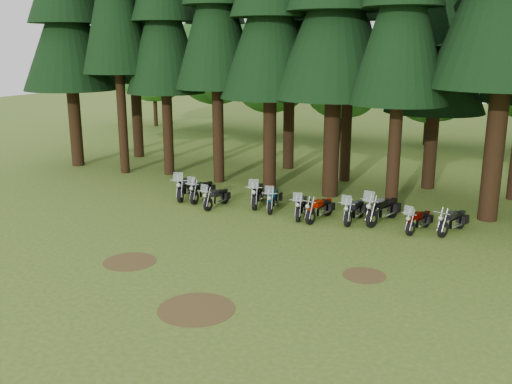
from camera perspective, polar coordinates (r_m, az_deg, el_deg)
ground at (r=20.04m, az=-2.14°, el=-6.55°), size 120.00×120.00×0.00m
pine_front_0 at (r=36.11m, az=-18.53°, el=17.78°), size 5.49×5.49×16.17m
pine_back_1 at (r=35.83m, az=-4.11°, el=18.53°), size 4.52×4.52×16.22m
pine_back_4 at (r=29.99m, az=17.96°, el=15.87°), size 4.94×4.94×13.78m
decid_0 at (r=52.02m, az=-10.08°, el=12.91°), size 8.00×7.78×10.00m
decid_1 at (r=49.02m, az=-3.85°, el=12.93°), size 7.91×7.69×9.88m
decid_2 at (r=45.56m, az=1.64°, el=11.72°), size 6.72×6.53×8.40m
decid_3 at (r=43.76m, az=8.74°, el=10.87°), size 6.12×5.95×7.65m
decid_4 at (r=43.37m, az=17.27°, el=10.17°), size 5.93×5.76×7.41m
dirt_patch_0 at (r=20.11m, az=-12.52°, el=-6.81°), size 1.80×1.80×0.01m
dirt_patch_1 at (r=18.85m, az=10.77°, el=-8.19°), size 1.40×1.40×0.01m
dirt_patch_2 at (r=16.42m, az=-6.00°, el=-11.56°), size 2.20×2.20×0.01m
motorcycle_0 at (r=27.67m, az=-7.13°, el=0.43°), size 1.08×2.36×1.52m
motorcycle_1 at (r=27.14m, az=-5.43°, el=0.09°), size 0.48×2.19×1.38m
motorcycle_2 at (r=25.97m, az=-3.98°, el=-0.62°), size 0.38×2.03×1.28m
motorcycle_3 at (r=26.22m, az=0.16°, el=-0.27°), size 1.00×2.34×1.49m
motorcycle_4 at (r=25.52m, az=1.72°, el=-0.81°), size 0.84×2.13×1.35m
motorcycle_5 at (r=24.54m, az=4.55°, el=-1.49°), size 0.73×2.11×1.33m
motorcycle_6 at (r=24.20m, az=6.38°, el=-1.76°), size 0.44×2.17×0.88m
motorcycle_7 at (r=24.12m, az=9.82°, el=-1.90°), size 0.42×2.21×1.39m
motorcycle_8 at (r=24.24m, az=12.54°, el=-1.80°), size 0.92×2.51×1.59m
motorcycle_9 at (r=23.46m, az=15.93°, el=-2.84°), size 0.72×1.99×1.26m
motorcycle_10 at (r=23.69m, az=19.04°, el=-2.85°), size 0.78×2.10×0.88m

